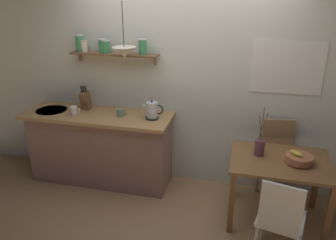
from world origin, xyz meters
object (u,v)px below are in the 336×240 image
object	(u,v)px
dining_table	(280,170)
knife_block	(85,100)
coffee_mug_by_sink	(74,111)
coffee_mug_spare	(120,113)
twig_vase	(260,147)
dining_chair_near	(280,218)
pendant_lamp	(124,52)
fruit_bowl	(299,158)
electric_kettle	(152,111)
dining_chair_far	(277,158)

from	to	relation	value
dining_table	knife_block	xyz separation A→B (m)	(-2.34, 0.39, 0.44)
coffee_mug_by_sink	coffee_mug_spare	xyz separation A→B (m)	(0.56, 0.08, -0.01)
dining_table	coffee_mug_by_sink	distance (m)	2.43
twig_vase	knife_block	world-z (taller)	twig_vase
dining_chair_near	pendant_lamp	size ratio (longest dim) A/B	1.51
coffee_mug_spare	fruit_bowl	bearing A→B (deg)	-8.48
dining_chair_near	dining_table	bearing A→B (deg)	87.98
knife_block	pendant_lamp	xyz separation A→B (m)	(0.59, -0.11, 0.64)
twig_vase	electric_kettle	world-z (taller)	twig_vase
knife_block	pendant_lamp	world-z (taller)	pendant_lamp
electric_kettle	pendant_lamp	size ratio (longest dim) A/B	0.41
dining_table	pendant_lamp	distance (m)	2.07
dining_chair_near	dining_chair_far	size ratio (longest dim) A/B	0.92
fruit_bowl	coffee_mug_spare	bearing A→B (deg)	171.52
dining_table	coffee_mug_spare	distance (m)	1.89
electric_kettle	coffee_mug_spare	xyz separation A→B (m)	(-0.39, -0.02, -0.05)
fruit_bowl	knife_block	xyz separation A→B (m)	(-2.50, 0.41, 0.28)
dining_table	coffee_mug_by_sink	size ratio (longest dim) A/B	7.92
knife_block	coffee_mug_by_sink	bearing A→B (deg)	-105.87
twig_vase	coffee_mug_spare	distance (m)	1.63
dining_chair_near	dining_chair_far	xyz separation A→B (m)	(0.04, 1.04, 0.04)
knife_block	coffee_mug_by_sink	xyz separation A→B (m)	(-0.06, -0.20, -0.07)
twig_vase	pendant_lamp	world-z (taller)	pendant_lamp
dining_chair_near	dining_chair_far	world-z (taller)	dining_chair_far
dining_table	electric_kettle	bearing A→B (deg)	168.74
dining_table	dining_chair_far	bearing A→B (deg)	88.15
dining_chair_near	fruit_bowl	distance (m)	0.70
coffee_mug_spare	knife_block	bearing A→B (deg)	167.13
dining_chair_near	pendant_lamp	xyz separation A→B (m)	(-1.73, 0.91, 1.20)
coffee_mug_by_sink	pendant_lamp	bearing A→B (deg)	7.93
coffee_mug_by_sink	fruit_bowl	bearing A→B (deg)	-4.79
dining_chair_near	pendant_lamp	world-z (taller)	pendant_lamp
dining_chair_near	knife_block	distance (m)	2.59
dining_chair_far	twig_vase	size ratio (longest dim) A/B	1.80
fruit_bowl	twig_vase	distance (m)	0.39
twig_vase	coffee_mug_spare	world-z (taller)	twig_vase
fruit_bowl	dining_table	bearing A→B (deg)	171.18
knife_block	pendant_lamp	size ratio (longest dim) A/B	0.54
dining_table	coffee_mug_by_sink	bearing A→B (deg)	175.48
dining_table	dining_chair_far	size ratio (longest dim) A/B	1.04
dining_table	twig_vase	world-z (taller)	twig_vase
dining_table	knife_block	world-z (taller)	knife_block
dining_chair_far	fruit_bowl	xyz separation A→B (m)	(0.15, -0.43, 0.24)
dining_table	dining_chair_near	world-z (taller)	dining_chair_near
coffee_mug_spare	pendant_lamp	world-z (taller)	pendant_lamp
electric_kettle	dining_chair_far	bearing A→B (deg)	4.82
dining_table	coffee_mug_by_sink	xyz separation A→B (m)	(-2.39, 0.19, 0.37)
electric_kettle	dining_chair_near	bearing A→B (deg)	-33.03
dining_table	fruit_bowl	xyz separation A→B (m)	(0.16, -0.02, 0.16)
fruit_bowl	coffee_mug_spare	distance (m)	2.02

